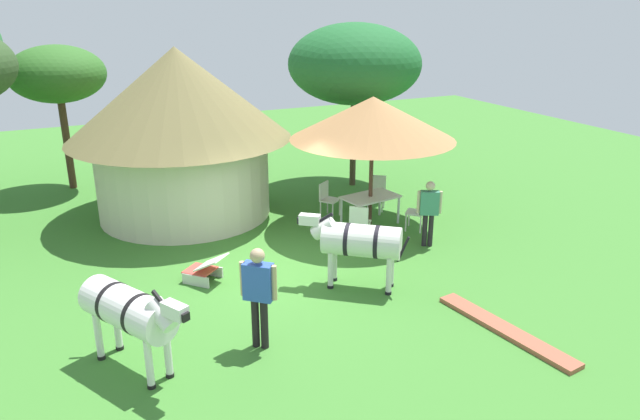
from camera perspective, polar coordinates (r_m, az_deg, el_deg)
ground_plane at (r=12.53m, az=-3.11°, el=-5.77°), size 36.00×36.00×0.00m
thatched_hut at (r=15.47m, az=-13.31°, el=8.06°), size 5.60×5.60×4.29m
shade_umbrella at (r=14.31m, az=5.09°, el=8.77°), size 3.99×3.99×3.20m
patio_dining_table at (r=14.83m, az=4.85°, el=1.02°), size 1.49×1.06×0.74m
patio_chair_near_hut at (r=16.02m, az=5.50°, el=1.93°), size 0.61×0.60×0.90m
patio_chair_east_end at (r=15.38m, az=0.70°, el=1.27°), size 0.60×0.60×0.90m
patio_chair_west_end at (r=13.74m, az=3.82°, el=-1.06°), size 0.61×0.61×0.90m
patio_chair_near_lawn at (r=14.63m, az=9.46°, el=0.01°), size 0.61×0.61×0.90m
guest_beside_umbrella at (r=13.59m, az=10.44°, el=0.22°), size 0.50×0.37×1.55m
standing_watcher at (r=9.49m, az=-5.92°, el=-7.56°), size 0.50×0.48×1.74m
striped_lounge_chair at (r=12.17m, az=-11.01°, el=-5.62°), size 0.94×0.96×0.59m
zebra_nearest_camera at (r=11.44m, az=3.74°, el=-3.01°), size 1.81×1.56×1.51m
zebra_by_umbrella at (r=9.35m, az=-17.74°, el=-9.23°), size 1.34×2.09×1.54m
acacia_tree_behind_hut at (r=17.48m, az=3.34°, el=13.81°), size 3.82×3.82×4.76m
acacia_tree_right_background at (r=18.73m, az=-23.93°, el=11.79°), size 2.69×2.69×4.17m
brick_patio_kerb at (r=10.81m, az=17.34°, el=-10.90°), size 0.74×2.82×0.08m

